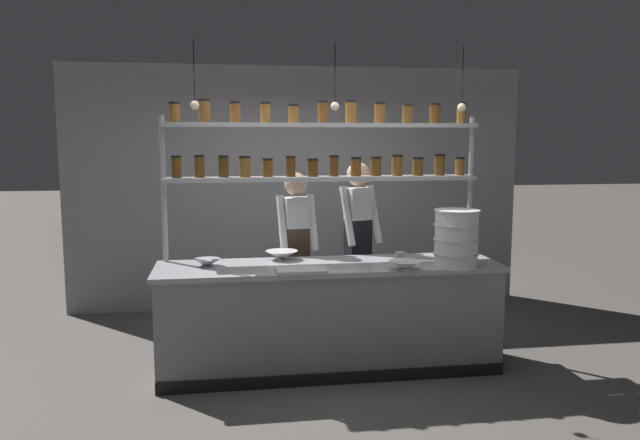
% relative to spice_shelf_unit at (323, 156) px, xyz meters
% --- Properties ---
extents(ground_plane, '(40.00, 40.00, 0.00)m').
position_rel_spice_shelf_unit_xyz_m(ground_plane, '(-0.00, -0.33, -1.83)').
color(ground_plane, '#5B5651').
extents(back_wall, '(5.32, 0.12, 2.80)m').
position_rel_spice_shelf_unit_xyz_m(back_wall, '(-0.00, 1.80, -0.43)').
color(back_wall, '#939399').
rests_on(back_wall, ground_plane).
extents(prep_counter, '(2.92, 0.76, 0.92)m').
position_rel_spice_shelf_unit_xyz_m(prep_counter, '(-0.00, -0.33, -1.37)').
color(prep_counter, gray).
rests_on(prep_counter, ground_plane).
extents(spice_shelf_unit, '(2.80, 0.28, 2.31)m').
position_rel_spice_shelf_unit_xyz_m(spice_shelf_unit, '(0.00, 0.00, 0.00)').
color(spice_shelf_unit, '#ADAFB5').
rests_on(spice_shelf_unit, ground_plane).
extents(chef_left, '(0.39, 0.31, 1.67)m').
position_rel_spice_shelf_unit_xyz_m(chef_left, '(-0.22, 0.26, -0.87)').
color(chef_left, black).
rests_on(chef_left, ground_plane).
extents(chef_center, '(0.42, 0.35, 1.76)m').
position_rel_spice_shelf_unit_xyz_m(chef_center, '(0.39, 0.31, -0.81)').
color(chef_center, black).
rests_on(chef_center, ground_plane).
extents(container_stack, '(0.37, 0.37, 0.48)m').
position_rel_spice_shelf_unit_xyz_m(container_stack, '(1.02, -0.60, -0.67)').
color(container_stack, white).
rests_on(container_stack, prep_counter).
extents(cutting_board, '(0.40, 0.26, 0.02)m').
position_rel_spice_shelf_unit_xyz_m(cutting_board, '(-0.27, -0.59, -0.90)').
color(cutting_board, silver).
rests_on(cutting_board, prep_counter).
extents(prep_bowl_near_left, '(0.26, 0.26, 0.07)m').
position_rel_spice_shelf_unit_xyz_m(prep_bowl_near_left, '(0.57, -0.65, -0.87)').
color(prep_bowl_near_left, white).
rests_on(prep_bowl_near_left, prep_counter).
extents(prep_bowl_center_front, '(0.23, 0.23, 0.06)m').
position_rel_spice_shelf_unit_xyz_m(prep_bowl_center_front, '(-1.03, -0.26, -0.88)').
color(prep_bowl_center_front, '#B2B7BC').
rests_on(prep_bowl_center_front, prep_counter).
extents(prep_bowl_center_back, '(0.28, 0.28, 0.08)m').
position_rel_spice_shelf_unit_xyz_m(prep_bowl_center_back, '(-0.38, -0.06, -0.87)').
color(prep_bowl_center_back, white).
rests_on(prep_bowl_center_back, prep_counter).
extents(serving_cup_front, '(0.09, 0.09, 0.09)m').
position_rel_spice_shelf_unit_xyz_m(serving_cup_front, '(0.61, -0.35, -0.86)').
color(serving_cup_front, '#B2B7BC').
rests_on(serving_cup_front, prep_counter).
extents(pendant_light_row, '(2.30, 0.07, 0.54)m').
position_rel_spice_shelf_unit_xyz_m(pendant_light_row, '(0.03, -0.33, 0.44)').
color(pendant_light_row, black).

